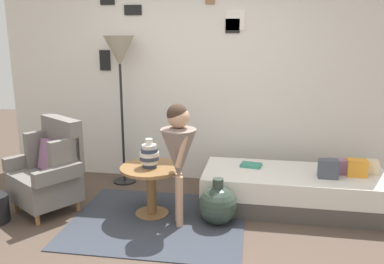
% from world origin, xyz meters
% --- Properties ---
extents(ground_plane, '(12.00, 12.00, 0.00)m').
position_xyz_m(ground_plane, '(0.00, 0.00, 0.00)').
color(ground_plane, '#4C3D33').
extents(gallery_wall, '(4.80, 0.12, 2.60)m').
position_xyz_m(gallery_wall, '(-0.00, 1.95, 1.30)').
color(gallery_wall, silver).
rests_on(gallery_wall, ground).
extents(rug, '(1.71, 1.44, 0.01)m').
position_xyz_m(rug, '(-0.14, 0.62, 0.01)').
color(rug, '#333842').
rests_on(rug, ground).
extents(armchair, '(0.90, 0.85, 0.97)m').
position_xyz_m(armchair, '(-1.32, 0.74, 0.44)').
color(armchair, '#9E7042').
rests_on(armchair, ground).
extents(daybed, '(1.91, 0.84, 0.40)m').
position_xyz_m(daybed, '(1.21, 1.16, 0.20)').
color(daybed, '#4C4742').
rests_on(daybed, ground).
extents(pillow_head, '(0.18, 0.14, 0.14)m').
position_xyz_m(pillow_head, '(1.98, 1.26, 0.47)').
color(pillow_head, beige).
rests_on(pillow_head, daybed).
extents(pillow_mid, '(0.20, 0.12, 0.18)m').
position_xyz_m(pillow_mid, '(1.83, 1.15, 0.49)').
color(pillow_mid, orange).
rests_on(pillow_mid, daybed).
extents(pillow_back, '(0.21, 0.12, 0.15)m').
position_xyz_m(pillow_back, '(1.66, 1.20, 0.48)').
color(pillow_back, gray).
rests_on(pillow_back, daybed).
extents(pillow_extra, '(0.20, 0.12, 0.19)m').
position_xyz_m(pillow_extra, '(1.53, 1.05, 0.50)').
color(pillow_extra, '#474C56').
rests_on(pillow_extra, daybed).
extents(side_table, '(0.62, 0.62, 0.52)m').
position_xyz_m(side_table, '(-0.24, 0.77, 0.38)').
color(side_table, olive).
rests_on(side_table, ground).
extents(vase_striped, '(0.19, 0.19, 0.29)m').
position_xyz_m(vase_striped, '(-0.25, 0.76, 0.64)').
color(vase_striped, '#2D384C').
rests_on(vase_striped, side_table).
extents(floor_lamp, '(0.36, 0.36, 1.80)m').
position_xyz_m(floor_lamp, '(-0.82, 1.63, 1.55)').
color(floor_lamp, black).
rests_on(floor_lamp, ground).
extents(person_child, '(0.34, 0.34, 1.20)m').
position_xyz_m(person_child, '(0.08, 0.59, 0.77)').
color(person_child, tan).
rests_on(person_child, ground).
extents(book_on_daybed, '(0.25, 0.20, 0.03)m').
position_xyz_m(book_on_daybed, '(0.75, 1.29, 0.42)').
color(book_on_daybed, '#368774').
rests_on(book_on_daybed, daybed).
extents(demijohn_near, '(0.38, 0.38, 0.46)m').
position_xyz_m(demijohn_near, '(0.45, 0.67, 0.19)').
color(demijohn_near, '#2D3D33').
rests_on(demijohn_near, ground).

